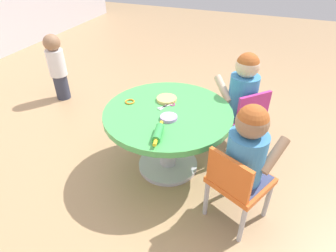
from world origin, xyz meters
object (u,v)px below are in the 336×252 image
object	(u,v)px
child_chair_left	(237,182)
craft_scissors	(168,105)
craft_table	(168,126)
seated_child_left	(248,148)
child_chair_right	(242,115)
rolling_pin	(158,133)
seated_child_right	(244,87)
toddler_standing	(57,66)

from	to	relation	value
child_chair_left	craft_scissors	distance (m)	0.69
craft_table	child_chair_left	world-z (taller)	child_chair_left
child_chair_left	seated_child_left	xyz separation A→B (m)	(0.04, -0.02, 0.23)
child_chair_right	rolling_pin	size ratio (longest dim) A/B	2.34
craft_table	child_chair_left	distance (m)	0.62
seated_child_right	rolling_pin	distance (m)	0.82
rolling_pin	craft_scissors	bearing A→B (deg)	11.63
craft_scissors	rolling_pin	bearing A→B (deg)	-168.37
seated_child_left	seated_child_right	xyz separation A→B (m)	(0.71, 0.13, 0.00)
seated_child_left	seated_child_right	distance (m)	0.72
seated_child_left	toddler_standing	bearing A→B (deg)	66.24
toddler_standing	rolling_pin	distance (m)	1.72
child_chair_left	rolling_pin	world-z (taller)	same
child_chair_right	seated_child_right	bearing A→B (deg)	45.97
seated_child_right	child_chair_right	bearing A→B (deg)	-134.03
seated_child_left	craft_scissors	size ratio (longest dim) A/B	3.59
craft_table	seated_child_left	distance (m)	0.63
toddler_standing	rolling_pin	world-z (taller)	toddler_standing
toddler_standing	craft_table	bearing A→B (deg)	-112.95
seated_child_right	child_chair_left	bearing A→B (deg)	-171.47
seated_child_right	craft_scissors	xyz separation A→B (m)	(-0.37, 0.45, -0.04)
toddler_standing	seated_child_left	bearing A→B (deg)	-113.76
craft_table	toddler_standing	world-z (taller)	toddler_standing
seated_child_left	rolling_pin	bearing A→B (deg)	92.20
craft_table	child_chair_left	size ratio (longest dim) A/B	1.61
child_chair_left	craft_scissors	xyz separation A→B (m)	(0.37, 0.56, 0.18)
seated_child_right	craft_scissors	size ratio (longest dim) A/B	3.59
seated_child_left	child_chair_right	size ratio (longest dim) A/B	0.95
craft_table	rolling_pin	world-z (taller)	rolling_pin
child_chair_left	rolling_pin	xyz separation A→B (m)	(0.02, 0.48, 0.21)
child_chair_left	craft_table	bearing A→B (deg)	60.49
child_chair_left	craft_scissors	bearing A→B (deg)	56.37
seated_child_left	seated_child_right	bearing A→B (deg)	10.34
child_chair_right	craft_scissors	distance (m)	0.62
toddler_standing	craft_scissors	bearing A→B (deg)	-110.87
child_chair_left	seated_child_right	bearing A→B (deg)	8.53
seated_child_left	craft_table	bearing A→B (deg)	64.22
craft_table	child_chair_left	bearing A→B (deg)	-119.51
craft_table	child_chair_right	bearing A→B (deg)	-47.28
child_chair_left	rolling_pin	bearing A→B (deg)	88.05
seated_child_left	child_chair_right	bearing A→B (deg)	8.41
rolling_pin	craft_scissors	size ratio (longest dim) A/B	1.61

